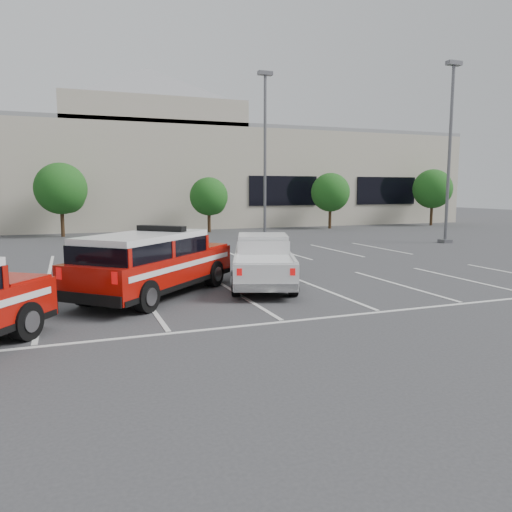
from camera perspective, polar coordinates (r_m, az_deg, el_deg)
The scene contains 11 objects.
ground at distance 14.42m, azimuth -1.37°, elevation -4.79°, with size 120.00×120.00×0.00m, color #363638.
stall_markings at distance 18.65m, azimuth -5.95°, elevation -1.97°, with size 23.00×15.00×0.01m, color silver.
convention_building at distance 45.45m, azimuth -14.76°, elevation 9.40°, with size 60.00×16.99×13.20m.
tree_mid_left at distance 35.34m, azimuth -21.26°, elevation 7.00°, with size 3.37×3.37×4.85m.
tree_mid_right at distance 36.66m, azimuth -5.30°, elevation 6.64°, with size 2.77×2.77×3.99m.
tree_right at distance 40.48m, azimuth 8.58°, elevation 7.06°, with size 3.07×3.07×4.42m.
tree_far_right at distance 46.19m, azimuth 19.57°, elevation 7.10°, with size 3.37×3.37×4.85m.
light_pole_mid at distance 31.60m, azimuth 1.03°, elevation 11.39°, with size 0.90×0.60×10.24m.
light_pole_right at distance 31.20m, azimuth 21.24°, elevation 10.94°, with size 0.90×0.60×10.24m.
fire_chief_suv at distance 14.80m, azimuth -11.69°, elevation -1.35°, with size 5.49×5.64×2.03m.
white_pickup at distance 16.25m, azimuth 0.81°, elevation -1.08°, with size 3.48×5.56×1.61m.
Camera 1 is at (-4.65, -13.30, 3.09)m, focal length 35.00 mm.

